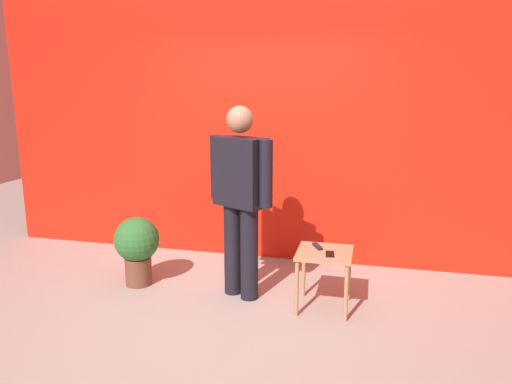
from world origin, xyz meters
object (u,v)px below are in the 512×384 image
at_px(side_table, 324,261).
at_px(cell_phone, 330,254).
at_px(tv_remote, 317,246).
at_px(standing_person, 241,193).
at_px(potted_plant, 137,245).

relative_size(side_table, cell_phone, 3.69).
relative_size(cell_phone, tv_remote, 0.85).
bearing_deg(standing_person, tv_remote, 0.21).
bearing_deg(cell_phone, potted_plant, 168.13).
xyz_separation_m(cell_phone, potted_plant, (-1.90, 0.17, -0.13)).
bearing_deg(standing_person, potted_plant, 179.48).
bearing_deg(cell_phone, standing_person, 162.36).
bearing_deg(tv_remote, potted_plant, 153.64).
bearing_deg(potted_plant, tv_remote, -0.23).
height_order(standing_person, side_table, standing_person).
distance_m(cell_phone, tv_remote, 0.21).
height_order(standing_person, tv_remote, standing_person).
xyz_separation_m(tv_remote, potted_plant, (-1.77, 0.01, -0.13)).
bearing_deg(potted_plant, side_table, -3.03).
distance_m(cell_phone, potted_plant, 1.91).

